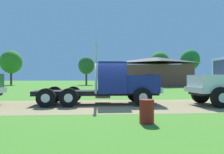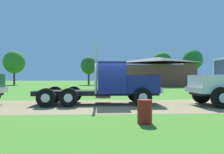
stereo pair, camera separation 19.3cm
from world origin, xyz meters
The scene contains 9 objects.
ground_plane centered at (0.00, 0.00, 0.00)m, with size 200.00×200.00×0.00m, color #458127.
dirt_track centered at (0.00, 0.00, 0.00)m, with size 120.00×5.73×0.01m, color #948158.
truck_foreground_white centered at (0.17, 0.66, 1.24)m, with size 7.77×2.70×3.77m.
steel_barrel centered at (1.04, -4.65, 0.43)m, with size 0.53×0.53×0.87m, color maroon.
shed_building centered at (10.53, 26.73, 2.77)m, with size 13.83×8.81×5.74m.
tree_left centered at (-20.71, 34.37, 5.21)m, with size 4.71×4.71×7.82m.
tree_mid centered at (-3.73, 34.17, 4.47)m, with size 3.69×3.69×6.53m.
tree_right centered at (13.61, 34.74, 5.19)m, with size 4.78×4.78×7.84m.
tree_far_right centered at (18.81, 29.67, 5.50)m, with size 4.02×4.02×7.75m.
Camera 1 is at (-0.68, -11.81, 1.67)m, focal length 31.73 mm.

